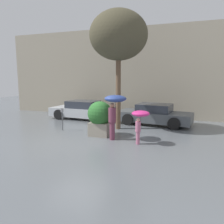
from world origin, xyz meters
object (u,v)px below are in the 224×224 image
person_adult (114,105)px  parking_meter (62,114)px  planter_box (100,117)px  parked_car_near (83,110)px  person_child (140,117)px  parked_car_far (154,115)px  street_tree (118,36)px

person_adult → parking_meter: (-3.06, 0.71, -0.68)m
planter_box → parked_car_near: (-2.69, 3.60, -0.33)m
person_child → parked_car_near: 6.38m
person_adult → parking_meter: person_adult is taller
person_child → parked_car_near: (-4.72, 4.26, -0.55)m
person_child → parking_meter: size_ratio=1.20×
planter_box → person_child: (2.03, -0.66, 0.22)m
parked_car_near → parked_car_far: size_ratio=1.01×
parking_meter → parked_car_far: bearing=35.8°
planter_box → parked_car_near: bearing=126.8°
parked_car_near → parking_meter: size_ratio=3.82×
planter_box → person_adult: (0.84, -0.38, 0.63)m
parked_car_far → parking_meter: (-4.22, -3.05, 0.27)m
person_adult → person_child: size_ratio=1.41×
parking_meter → parked_car_near: bearing=98.1°
planter_box → parked_car_near: planter_box is taller
planter_box → street_tree: size_ratio=0.27×
street_tree → parked_car_far: bearing=47.0°
parked_car_near → street_tree: street_tree is taller
planter_box → parking_meter: (-2.22, 0.33, -0.05)m
planter_box → person_child: 2.14m
parked_car_near → street_tree: (3.05, -1.97, 4.18)m
planter_box → parked_car_near: size_ratio=0.37×
parking_meter → planter_box: bearing=-8.4°
planter_box → person_adult: size_ratio=0.83×
parked_car_near → person_child: bearing=-129.1°
person_adult → parking_meter: 3.22m
parked_car_near → parked_car_far: same height
person_adult → street_tree: size_ratio=0.32×
person_child → parked_car_far: person_child is taller
person_child → parked_car_near: size_ratio=0.31×
parked_car_near → parking_meter: parked_car_near is taller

